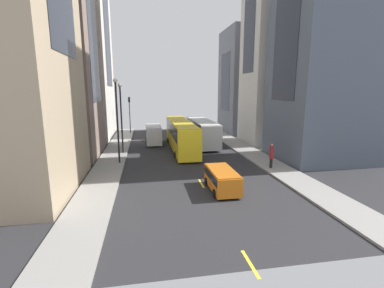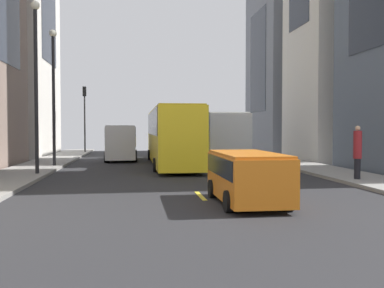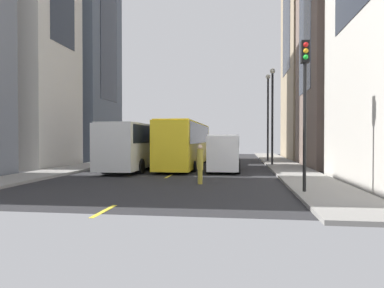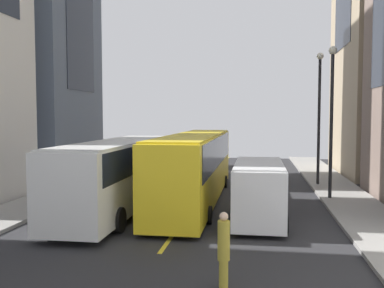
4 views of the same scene
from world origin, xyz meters
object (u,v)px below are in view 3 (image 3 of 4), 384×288
(city_bus_white, at_px, (138,143))
(delivery_van_white, at_px, (224,150))
(streetcar_yellow, at_px, (187,141))
(traffic_light_near_corner, at_px, (305,87))
(car_orange_0, at_px, (195,149))
(pedestrian_crossing_near, at_px, (137,147))
(pedestrian_walking_far, at_px, (200,163))

(city_bus_white, bearing_deg, delivery_van_white, -10.87)
(streetcar_yellow, height_order, traffic_light_near_corner, traffic_light_near_corner)
(traffic_light_near_corner, bearing_deg, car_orange_0, 105.67)
(delivery_van_white, bearing_deg, pedestrian_crossing_near, 126.23)
(delivery_van_white, relative_size, pedestrian_walking_far, 2.63)
(streetcar_yellow, xyz_separation_m, car_orange_0, (-1.15, 14.99, -1.18))
(streetcar_yellow, distance_m, pedestrian_walking_far, 11.46)
(city_bus_white, relative_size, traffic_light_near_corner, 1.91)
(pedestrian_crossing_near, bearing_deg, traffic_light_near_corner, -43.27)
(delivery_van_white, height_order, pedestrian_crossing_near, delivery_van_white)
(traffic_light_near_corner, bearing_deg, streetcar_yellow, 116.46)
(delivery_van_white, relative_size, pedestrian_crossing_near, 2.28)
(city_bus_white, height_order, streetcar_yellow, streetcar_yellow)
(city_bus_white, distance_m, pedestrian_crossing_near, 13.81)
(delivery_van_white, height_order, pedestrian_walking_far, delivery_van_white)
(streetcar_yellow, height_order, pedestrian_walking_far, streetcar_yellow)
(delivery_van_white, relative_size, traffic_light_near_corner, 0.86)
(pedestrian_crossing_near, bearing_deg, pedestrian_walking_far, -49.41)
(city_bus_white, bearing_deg, car_orange_0, 83.04)
(delivery_van_white, distance_m, pedestrian_crossing_near, 17.95)
(traffic_light_near_corner, bearing_deg, city_bus_white, 132.60)
(pedestrian_crossing_near, distance_m, pedestrian_walking_far, 23.60)
(city_bus_white, xyz_separation_m, pedestrian_crossing_near, (-3.98, 13.21, -0.62))
(city_bus_white, height_order, traffic_light_near_corner, traffic_light_near_corner)
(pedestrian_crossing_near, xyz_separation_m, pedestrian_walking_far, (9.68, -21.52, -0.32))
(streetcar_yellow, bearing_deg, city_bus_white, -139.40)
(city_bus_white, distance_m, pedestrian_walking_far, 10.12)
(streetcar_yellow, distance_m, traffic_light_near_corner, 15.90)
(streetcar_yellow, bearing_deg, car_orange_0, 94.38)
(traffic_light_near_corner, bearing_deg, delivery_van_white, 110.42)
(streetcar_yellow, xyz_separation_m, pedestrian_walking_far, (2.37, -11.16, -1.05))
(car_orange_0, xyz_separation_m, pedestrian_crossing_near, (-6.16, -4.63, 0.44))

